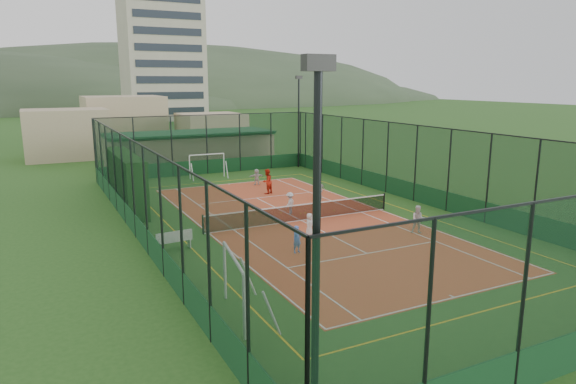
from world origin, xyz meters
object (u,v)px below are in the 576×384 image
clubhouse (191,149)px  child_near_left (309,225)px  child_near_right (418,219)px  child_near_mid (297,239)px  futsal_goal_far (207,166)px  child_far_left (290,203)px  child_far_right (320,190)px  floodlight_sw (316,272)px  futsal_goal_near (234,287)px  white_bench (173,240)px  child_far_back (257,177)px  apartment_tower (161,44)px  floodlight_ne (299,122)px  coach (267,181)px

clubhouse → child_near_left: (-1.04, -24.80, -0.96)m
clubhouse → child_near_right: (4.26, -26.91, -0.83)m
clubhouse → child_near_left: bearing=-92.4°
child_near_mid → child_near_right: 7.06m
futsal_goal_far → child_far_left: size_ratio=2.25×
clubhouse → child_far_right: bearing=-79.0°
floodlight_sw → child_far_right: floodlight_sw is taller
futsal_goal_near → futsal_goal_far: (7.15, 24.93, -0.11)m
white_bench → futsal_goal_far: size_ratio=0.59×
floodlight_sw → child_near_mid: (5.80, 11.78, -3.48)m
child_far_back → futsal_goal_near: bearing=66.9°
apartment_tower → child_near_mid: bearing=-99.7°
futsal_goal_near → child_far_back: (9.59, 20.35, -0.44)m
floodlight_ne → futsal_goal_near: size_ratio=2.49×
white_bench → futsal_goal_near: 7.91m
clubhouse → child_near_mid: (-2.80, -26.82, -0.93)m
futsal_goal_near → futsal_goal_far: 25.94m
floodlight_ne → coach: (-7.39, -9.24, -3.24)m
child_far_right → child_near_left: bearing=43.1°
child_near_right → child_far_right: bearing=130.8°
clubhouse → child_far_left: (0.08, -20.40, -0.90)m
futsal_goal_far → child_near_mid: (-2.18, -20.02, -0.31)m
child_far_right → coach: (-2.29, 3.43, 0.18)m
floodlight_sw → apartment_tower: 101.31m
floodlight_sw → child_near_right: (12.86, 11.69, -3.38)m
white_bench → child_far_back: bearing=48.3°
clubhouse → white_bench: bearing=-108.1°
floodlight_ne → child_far_back: floodlight_ne is taller
floodlight_ne → futsal_goal_far: bearing=-171.4°
futsal_goal_far → child_far_left: 13.62m
apartment_tower → floodlight_sw: bearing=-101.8°
child_far_left → child_far_back: 9.19m
floodlight_sw → child_near_right: size_ratio=5.61×
floodlight_ne → child_near_right: floodlight_ne is taller
child_near_mid → futsal_goal_far: bearing=71.9°
apartment_tower → coach: apartment_tower is taller
child_far_left → floodlight_sw: bearing=30.3°
child_near_left → apartment_tower: bearing=43.4°
futsal_goal_far → child_near_mid: size_ratio=2.33×
futsal_goal_far → child_near_mid: bearing=-94.6°
child_far_back → coach: 3.32m
floodlight_sw → child_near_mid: bearing=63.8°
floodlight_sw → child_far_right: 24.08m
futsal_goal_near → child_far_back: futsal_goal_near is taller
floodlight_ne → futsal_goal_near: floodlight_ne is taller
futsal_goal_far → child_far_right: bearing=-68.3°
child_near_left → child_near_right: bearing=-59.6°
floodlight_sw → clubhouse: (8.60, 38.60, -2.55)m
futsal_goal_far → child_far_right: size_ratio=2.13×
clubhouse → coach: 14.70m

